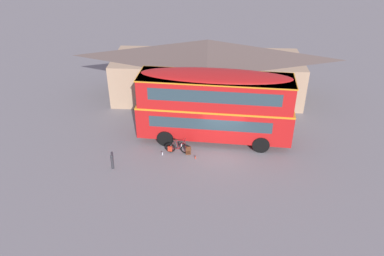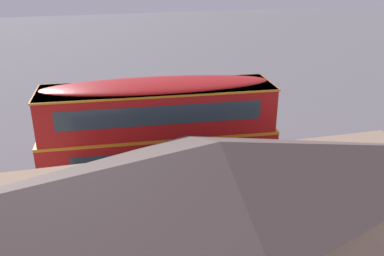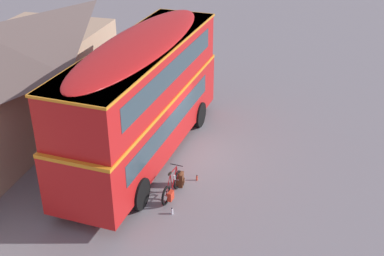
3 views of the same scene
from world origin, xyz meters
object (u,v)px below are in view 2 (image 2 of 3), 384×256
touring_bicycle (199,153)px  water_bottle_red_squeeze (174,156)px  double_decker_bus (159,129)px  backpack_on_ground (185,155)px  water_bottle_clear_plastic (215,153)px  kerb_bollard (255,130)px

touring_bicycle → water_bottle_red_squeeze: 1.36m
double_decker_bus → water_bottle_red_squeeze: 3.67m
double_decker_bus → touring_bicycle: size_ratio=6.03×
touring_bicycle → backpack_on_ground: size_ratio=2.97×
double_decker_bus → water_bottle_red_squeeze: (-1.16, -2.38, -2.54)m
touring_bicycle → water_bottle_clear_plastic: 0.99m
backpack_on_ground → water_bottle_red_squeeze: size_ratio=2.64×
double_decker_bus → water_bottle_red_squeeze: double_decker_bus is taller
water_bottle_clear_plastic → kerb_bollard: 3.24m
backpack_on_ground → touring_bicycle: bearing=172.8°
touring_bicycle → water_bottle_red_squeeze: size_ratio=7.85×
double_decker_bus → backpack_on_ground: size_ratio=17.90×
touring_bicycle → water_bottle_clear_plastic: (-0.91, -0.27, -0.26)m
double_decker_bus → touring_bicycle: 3.73m
double_decker_bus → water_bottle_clear_plastic: bearing=-147.8°
water_bottle_red_squeeze → kerb_bollard: (-4.94, -1.21, 0.40)m
touring_bicycle → backpack_on_ground: bearing=-7.2°
backpack_on_ground → water_bottle_red_squeeze: 0.71m
kerb_bollard → touring_bicycle: bearing=25.6°
backpack_on_ground → kerb_bollard: 4.79m
water_bottle_red_squeeze → water_bottle_clear_plastic: bearing=171.4°
backpack_on_ground → water_bottle_clear_plastic: size_ratio=2.39×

